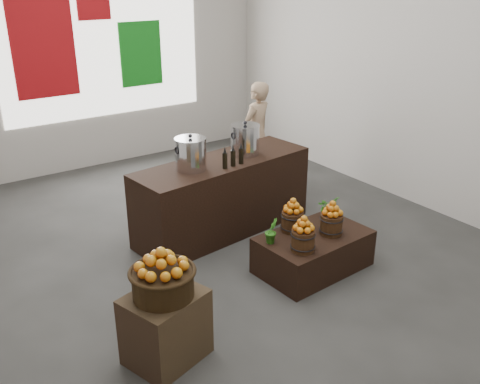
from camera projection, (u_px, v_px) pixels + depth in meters
ground at (211, 251)px, 6.06m from camera, size 7.00×7.00×0.00m
back_wall at (83, 38)px, 7.93m from camera, size 6.00×0.04×4.00m
back_opening at (103, 37)px, 8.07m from camera, size 3.20×0.02×2.40m
deco_red_left at (43, 48)px, 7.63m from camera, size 0.90×0.04×1.40m
deco_green_right at (141, 54)px, 8.50m from camera, size 0.70×0.04×1.00m
deco_red_upper at (93, 2)px, 7.82m from camera, size 0.50×0.04×0.50m
crate at (166, 327)px, 4.29m from camera, size 0.71×0.64×0.60m
wicker_basket at (163, 284)px, 4.13m from camera, size 0.48×0.48×0.22m
apples_in_basket at (161, 260)px, 4.05m from camera, size 0.37×0.37×0.20m
display_table at (313, 252)px, 5.63m from camera, size 1.20×0.78×0.40m
apple_bucket_front_left at (303, 241)px, 5.21m from camera, size 0.23×0.23×0.21m
apples_in_bucket_front_left at (304, 224)px, 5.14m from camera, size 0.17×0.17×0.16m
apple_bucket_front_right at (331, 224)px, 5.53m from camera, size 0.23×0.23×0.21m
apples_in_bucket_front_right at (332, 208)px, 5.46m from camera, size 0.17×0.17×0.16m
apple_bucket_rear at (292, 221)px, 5.60m from camera, size 0.23×0.23×0.21m
apples_in_bucket_rear at (293, 205)px, 5.53m from camera, size 0.17×0.17×0.16m
herb_garnish_right at (328, 207)px, 5.88m from camera, size 0.26×0.23×0.25m
herb_garnish_left at (271, 231)px, 5.35m from camera, size 0.18×0.16×0.26m
counter at (223, 196)px, 6.36m from camera, size 2.27×0.95×0.90m
stock_pot_left at (191, 155)px, 5.85m from camera, size 0.34×0.34×0.34m
stock_pot_center at (245, 140)px, 6.34m from camera, size 0.34×0.34×0.34m
oil_cruets at (235, 155)px, 5.99m from camera, size 0.25×0.09×0.25m
shopper at (256, 133)px, 7.73m from camera, size 0.63×0.51×1.50m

